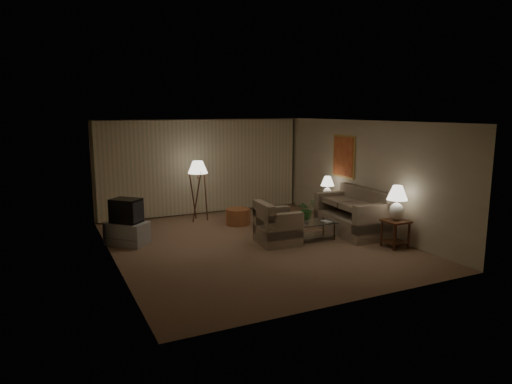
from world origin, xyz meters
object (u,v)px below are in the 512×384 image
Objects in this scene: table_lamp_far at (327,186)px; side_table_far at (327,207)px; coffee_table at (312,228)px; floor_lamp at (198,190)px; ottoman at (238,217)px; table_lamp_near at (397,200)px; side_table_near at (395,229)px; sofa at (351,216)px; tv_cabinet at (127,233)px; crt_tv at (126,211)px; vase at (306,219)px; armchair at (278,227)px.

side_table_far is at bearing 90.00° from table_lamp_far.
floor_lamp is (-1.72, 2.92, 0.57)m from coffee_table.
table_lamp_near is at bearing -55.48° from ottoman.
side_table_near reaches higher than coffee_table.
table_lamp_near reaches higher than side_table_near.
coffee_table is at bearing -134.65° from side_table_far.
ottoman is (0.77, -0.86, -0.64)m from floor_lamp.
sofa reaches higher than tv_cabinet.
tv_cabinet is at bearing 0.00° from crt_tv.
coffee_table is (-1.18, -0.10, -0.15)m from sofa.
side_table_far is 0.79× the size of table_lamp_near.
vase reaches higher than ottoman.
side_table_far is 3.47m from floor_lamp.
tv_cabinet is (-3.87, 1.48, -0.03)m from coffee_table.
table_lamp_near reaches higher than tv_cabinet.
sofa is 1.34m from vase.
side_table_far reaches higher than coffee_table.
table_lamp_far is at bearing 43.79° from crt_tv.
side_table_far is (-0.00, 2.60, -0.01)m from side_table_near.
crt_tv reaches higher than vase.
table_lamp_near is (0.00, 0.00, 0.64)m from side_table_near.
side_table_far is 0.97× the size of table_lamp_far.
table_lamp_far is at bearing 177.25° from sofa.
table_lamp_far is 2.02m from coffee_table.
table_lamp_near is 0.47× the size of floor_lamp.
side_table_far is 2.01m from vase.
sofa is 3.35× the size of table_lamp_far.
coffee_table is (-1.33, 1.25, -0.77)m from table_lamp_near.
floor_lamp is (-0.89, 2.82, 0.47)m from armchair.
coffee_table is at bearing 136.85° from side_table_near.
table_lamp_near is at bearing 17.53° from crt_tv.
sofa is at bearing 4.29° from vase.
tv_cabinet is 1.63× the size of ottoman.
table_lamp_near is (0.15, -1.35, 0.62)m from sofa.
side_table_far is 0.56× the size of coffee_table.
ottoman is (-0.12, 1.96, -0.17)m from armchair.
table_lamp_near is (0.00, -2.60, 0.65)m from side_table_far.
floor_lamp is 2.60× the size of ottoman.
armchair is at bearing -150.06° from table_lamp_far.
sofa is at bearing 96.34° from side_table_near.
crt_tv is at bearing -168.67° from ottoman.
table_lamp_near is 1.98m from coffee_table.
sofa is 2.73× the size of table_lamp_near.
table_lamp_far is 1.00× the size of ottoman.
armchair is 1.97m from ottoman.
vase is (-1.48, 1.25, -0.55)m from table_lamp_near.
floor_lamp reaches higher than armchair.
side_table_far is 5.21m from crt_tv.
table_lamp_near reaches higher than ottoman.
ottoman is 3.68× the size of vase.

